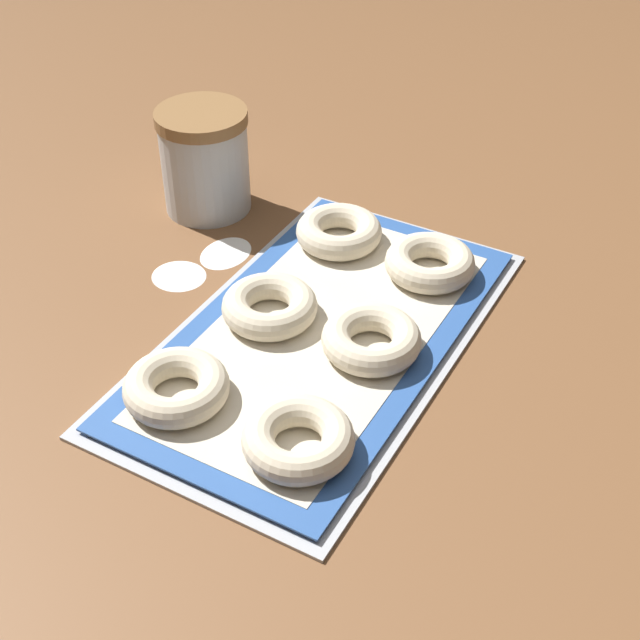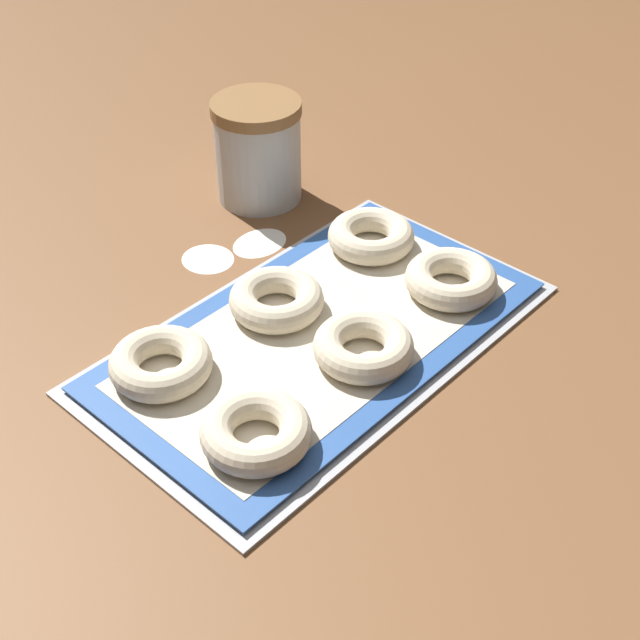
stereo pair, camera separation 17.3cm
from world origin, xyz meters
The scene contains 12 objects.
ground_plane centered at (0.00, 0.00, 0.00)m, with size 2.80×2.80×0.00m, color brown.
baking_tray centered at (-0.01, -0.02, 0.00)m, with size 0.51×0.29×0.01m.
baking_mat centered at (-0.01, -0.02, 0.01)m, with size 0.49×0.27×0.00m.
bagel_front_left centered at (-0.17, -0.09, 0.03)m, with size 0.11×0.11×0.03m.
bagel_front_center centered at (-0.01, -0.08, 0.03)m, with size 0.11×0.11×0.03m.
bagel_front_right centered at (0.15, -0.08, 0.03)m, with size 0.11×0.11×0.03m.
bagel_back_left centered at (-0.17, 0.06, 0.03)m, with size 0.11×0.11×0.03m.
bagel_back_center centered at (-0.02, 0.04, 0.03)m, with size 0.11×0.11×0.03m.
bagel_back_right centered at (0.15, 0.05, 0.03)m, with size 0.11×0.11×0.03m.
flour_canister centered at (0.16, 0.25, 0.07)m, with size 0.12×0.12×0.14m.
flour_patch_near centered at (0.01, 0.19, 0.00)m, with size 0.06×0.07×0.00m.
flour_patch_far centered at (0.08, 0.17, 0.00)m, with size 0.08×0.06×0.00m.
Camera 1 is at (-0.66, -0.38, 0.63)m, focal length 50.00 mm.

